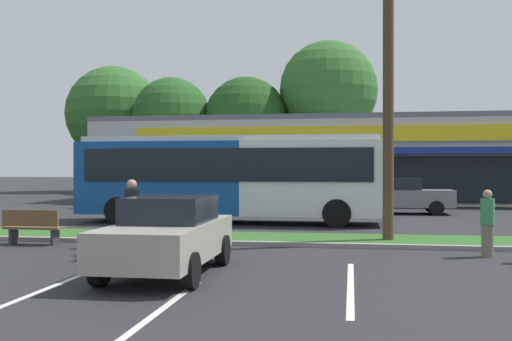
# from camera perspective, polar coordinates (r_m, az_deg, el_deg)

# --- Properties ---
(grass_median) EXTENTS (56.00, 2.20, 0.12)m
(grass_median) POSITION_cam_1_polar(r_m,az_deg,el_deg) (16.99, 1.74, -6.56)
(grass_median) COLOR #2D5B23
(grass_median) RESTS_ON ground_plane
(curb_lip) EXTENTS (56.00, 0.24, 0.12)m
(curb_lip) POSITION_cam_1_polar(r_m,az_deg,el_deg) (15.79, 1.17, -7.08)
(curb_lip) COLOR gray
(curb_lip) RESTS_ON ground_plane
(parking_stripe_1) EXTENTS (0.12, 4.80, 0.01)m
(parking_stripe_1) POSITION_cam_1_polar(r_m,az_deg,el_deg) (11.40, -18.27, -10.24)
(parking_stripe_1) COLOR silver
(parking_stripe_1) RESTS_ON ground_plane
(parking_stripe_2) EXTENTS (0.12, 4.80, 0.01)m
(parking_stripe_2) POSITION_cam_1_polar(r_m,az_deg,el_deg) (8.71, -9.78, -13.53)
(parking_stripe_2) COLOR silver
(parking_stripe_2) RESTS_ON ground_plane
(parking_stripe_3) EXTENTS (0.12, 4.80, 0.01)m
(parking_stripe_3) POSITION_cam_1_polar(r_m,az_deg,el_deg) (10.72, 9.10, -10.91)
(parking_stripe_3) COLOR silver
(parking_stripe_3) RESTS_ON ground_plane
(storefront_building) EXTENTS (31.15, 14.80, 5.10)m
(storefront_building) POSITION_cam_1_polar(r_m,az_deg,el_deg) (39.45, 9.45, 0.95)
(storefront_building) COLOR #BCB7AD
(storefront_building) RESTS_ON ground_plane
(tree_far_left) EXTENTS (8.21, 8.21, 10.86)m
(tree_far_left) POSITION_cam_1_polar(r_m,az_deg,el_deg) (52.89, -13.53, 5.33)
(tree_far_left) COLOR #473323
(tree_far_left) RESTS_ON ground_plane
(tree_left) EXTENTS (6.32, 6.32, 9.40)m
(tree_left) POSITION_cam_1_polar(r_m,az_deg,el_deg) (48.54, -8.14, 5.17)
(tree_left) COLOR #473323
(tree_left) RESTS_ON ground_plane
(tree_mid_left) EXTENTS (6.67, 6.67, 9.36)m
(tree_mid_left) POSITION_cam_1_polar(r_m,az_deg,el_deg) (47.51, -0.96, 5.02)
(tree_mid_left) COLOR #473323
(tree_mid_left) RESTS_ON ground_plane
(tree_mid) EXTENTS (7.83, 7.83, 12.21)m
(tree_mid) POSITION_cam_1_polar(r_m,az_deg,el_deg) (48.01, 6.98, 7.70)
(tree_mid) COLOR #473323
(tree_mid) RESTS_ON ground_plane
(utility_pole) EXTENTS (3.03, 2.40, 11.22)m
(utility_pole) POSITION_cam_1_polar(r_m,az_deg,el_deg) (16.99, 12.19, 13.47)
(utility_pole) COLOR #4C3826
(utility_pole) RESTS_ON ground_plane
(city_bus) EXTENTS (11.51, 2.76, 3.25)m
(city_bus) POSITION_cam_1_polar(r_m,az_deg,el_deg) (22.27, -2.43, -0.54)
(city_bus) COLOR #144793
(city_bus) RESTS_ON ground_plane
(bus_stop_bench) EXTENTS (1.60, 0.45, 0.95)m
(bus_stop_bench) POSITION_cam_1_polar(r_m,az_deg,el_deg) (17.12, -20.72, -5.03)
(bus_stop_bench) COLOR brown
(bus_stop_bench) RESTS_ON ground_plane
(car_0) EXTENTS (1.86, 4.12, 1.51)m
(car_0) POSITION_cam_1_polar(r_m,az_deg,el_deg) (11.73, -8.49, -6.14)
(car_0) COLOR #9E998C
(car_0) RESTS_ON ground_plane
(car_1) EXTENTS (4.22, 1.91, 1.59)m
(car_1) POSITION_cam_1_polar(r_m,az_deg,el_deg) (28.79, -2.54, -2.27)
(car_1) COLOR #0C3F1E
(car_1) RESTS_ON ground_plane
(car_4) EXTENTS (4.42, 1.89, 1.62)m
(car_4) POSITION_cam_1_polar(r_m,az_deg,el_deg) (27.55, 13.84, -2.36)
(car_4) COLOR slate
(car_4) RESTS_ON ground_plane
(car_5) EXTENTS (4.32, 1.90, 1.41)m
(car_5) POSITION_cam_1_polar(r_m,az_deg,el_deg) (30.99, -12.23, -2.22)
(car_5) COLOR #B7B7BC
(car_5) RESTS_ON ground_plane
(pedestrian_near_bench) EXTENTS (0.36, 0.36, 1.80)m
(pedestrian_near_bench) POSITION_cam_1_polar(r_m,az_deg,el_deg) (14.46, -11.88, -4.40)
(pedestrian_near_bench) COLOR black
(pedestrian_near_bench) RESTS_ON ground_plane
(pedestrian_by_pole) EXTENTS (0.32, 0.32, 1.57)m
(pedestrian_by_pole) POSITION_cam_1_polar(r_m,az_deg,el_deg) (14.84, 21.41, -4.75)
(pedestrian_by_pole) COLOR #726651
(pedestrian_by_pole) RESTS_ON ground_plane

